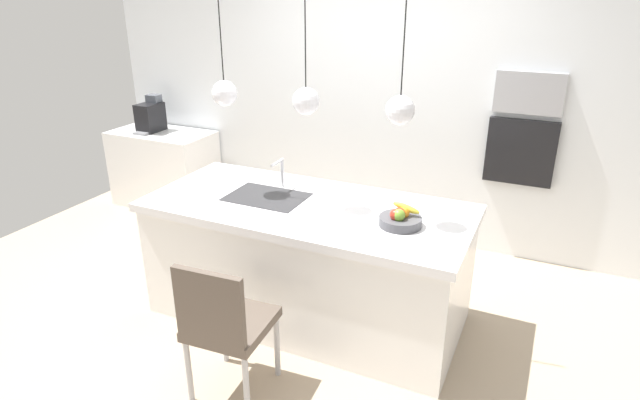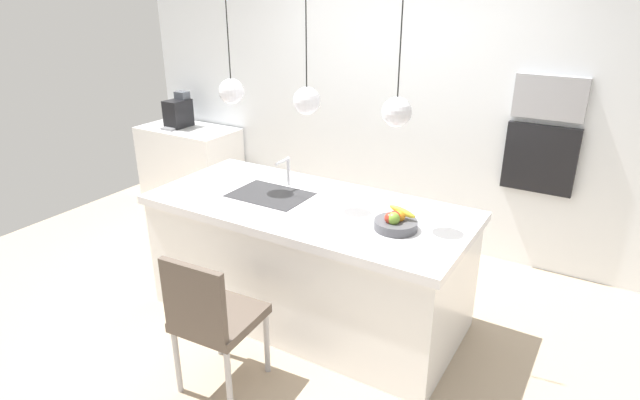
# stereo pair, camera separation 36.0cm
# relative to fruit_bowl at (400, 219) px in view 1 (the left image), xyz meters

# --- Properties ---
(floor) EXTENTS (6.60, 6.60, 0.00)m
(floor) POSITION_rel_fruit_bowl_xyz_m (-0.69, 0.07, -0.94)
(floor) COLOR tan
(floor) RESTS_ON ground
(back_wall) EXTENTS (6.00, 0.10, 2.60)m
(back_wall) POSITION_rel_fruit_bowl_xyz_m (-0.69, 1.72, 0.36)
(back_wall) COLOR white
(back_wall) RESTS_ON ground
(kitchen_island) EXTENTS (2.28, 1.03, 0.89)m
(kitchen_island) POSITION_rel_fruit_bowl_xyz_m (-0.69, 0.07, -0.49)
(kitchen_island) COLOR white
(kitchen_island) RESTS_ON ground
(sink_basin) EXTENTS (0.56, 0.40, 0.02)m
(sink_basin) POSITION_rel_fruit_bowl_xyz_m (-1.01, 0.07, -0.05)
(sink_basin) COLOR #2D2D30
(sink_basin) RESTS_ON kitchen_island
(faucet) EXTENTS (0.02, 0.17, 0.22)m
(faucet) POSITION_rel_fruit_bowl_xyz_m (-1.01, 0.28, 0.09)
(faucet) COLOR silver
(faucet) RESTS_ON kitchen_island
(fruit_bowl) EXTENTS (0.27, 0.27, 0.15)m
(fruit_bowl) POSITION_rel_fruit_bowl_xyz_m (0.00, 0.00, 0.00)
(fruit_bowl) COLOR #4C4C51
(fruit_bowl) RESTS_ON kitchen_island
(side_counter) EXTENTS (1.10, 0.60, 0.83)m
(side_counter) POSITION_rel_fruit_bowl_xyz_m (-3.09, 1.35, -0.53)
(side_counter) COLOR white
(side_counter) RESTS_ON ground
(coffee_machine) EXTENTS (0.20, 0.35, 0.38)m
(coffee_machine) POSITION_rel_fruit_bowl_xyz_m (-3.21, 1.35, 0.05)
(coffee_machine) COLOR black
(coffee_machine) RESTS_ON side_counter
(microwave) EXTENTS (0.54, 0.08, 0.34)m
(microwave) POSITION_rel_fruit_bowl_xyz_m (0.55, 1.65, 0.55)
(microwave) COLOR #9E9EA3
(microwave) RESTS_ON back_wall
(oven) EXTENTS (0.56, 0.08, 0.56)m
(oven) POSITION_rel_fruit_bowl_xyz_m (0.55, 1.65, 0.05)
(oven) COLOR black
(oven) RESTS_ON back_wall
(chair_near) EXTENTS (0.47, 0.49, 0.93)m
(chair_near) POSITION_rel_fruit_bowl_xyz_m (-0.73, -0.91, -0.42)
(chair_near) COLOR brown
(chair_near) RESTS_ON ground
(pendant_light_left) EXTENTS (0.18, 0.18, 0.78)m
(pendant_light_left) POSITION_rel_fruit_bowl_xyz_m (-1.32, 0.07, 0.67)
(pendant_light_left) COLOR silver
(pendant_light_center) EXTENTS (0.18, 0.18, 0.78)m
(pendant_light_center) POSITION_rel_fruit_bowl_xyz_m (-0.69, 0.07, 0.67)
(pendant_light_center) COLOR silver
(pendant_light_right) EXTENTS (0.18, 0.18, 0.78)m
(pendant_light_right) POSITION_rel_fruit_bowl_xyz_m (-0.06, 0.07, 0.67)
(pendant_light_right) COLOR silver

